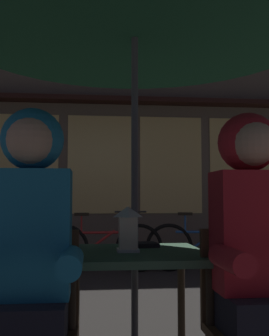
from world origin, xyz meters
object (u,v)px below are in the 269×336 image
bicycle_third (102,247)px  bicycle_fourth (206,246)px  patio_umbrella (135,4)px  person_right_hooded (256,237)px  book (139,245)px  person_left_hooded (28,239)px  chair_right (253,318)px  chair_left (29,325)px  lantern (128,228)px  cafe_table (135,271)px

bicycle_third → bicycle_fourth: (1.43, -0.05, 0.00)m
bicycle_third → patio_umbrella: bearing=-88.9°
person_right_hooded → book: 0.75m
person_left_hooded → bicycle_third: (0.41, 4.04, -0.50)m
patio_umbrella → bicycle_third: patio_umbrella is taller
chair_right → person_right_hooded: 0.36m
person_left_hooded → person_right_hooded: size_ratio=1.00×
person_left_hooded → chair_right: bearing=3.4°
chair_left → book: bearing=46.1°
chair_right → book: size_ratio=4.35×
bicycle_third → lantern: bearing=-89.5°
person_right_hooded → bicycle_fourth: bearing=77.5°
chair_right → person_left_hooded: (-0.96, -0.06, 0.36)m
book → bicycle_third: bearing=83.4°
cafe_table → book: 0.21m
chair_left → bicycle_third: chair_left is taller
patio_umbrella → bicycle_third: size_ratio=1.37×
person_left_hooded → bicycle_third: person_left_hooded is taller
chair_left → book: size_ratio=4.35×
lantern → bicycle_fourth: (1.40, 3.59, -0.51)m
chair_right → bicycle_fourth: (0.89, 3.93, -0.14)m
bicycle_fourth → person_left_hooded: bearing=-114.8°
chair_left → book: 0.80m
bicycle_third → book: 3.46m
patio_umbrella → book: (0.04, 0.18, -1.31)m
cafe_table → chair_right: 0.62m
cafe_table → bicycle_third: size_ratio=0.44×
patio_umbrella → person_right_hooded: 1.37m
cafe_table → lantern: size_ratio=3.20×
chair_left → person_right_hooded: 1.03m
bicycle_fourth → book: bicycle_fourth is taller
cafe_table → book: book is taller
person_left_hooded → person_right_hooded: bearing=0.0°
lantern → book: 0.24m
person_right_hooded → bicycle_third: size_ratio=0.83×
person_left_hooded → cafe_table: bearing=41.6°
patio_umbrella → bicycle_fourth: 4.18m
bicycle_third → bicycle_fourth: 1.44m
lantern → bicycle_third: size_ratio=0.14×
person_right_hooded → bicycle_fourth: size_ratio=0.84×
lantern → bicycle_fourth: bearing=68.6°
chair_left → bicycle_third: (0.41, 3.98, -0.14)m
patio_umbrella → chair_right: (0.48, -0.37, -1.57)m
chair_left → person_left_hooded: 0.36m
person_left_hooded → book: bearing=49.0°
lantern → bicycle_third: 3.67m
cafe_table → person_right_hooded: 0.67m
lantern → chair_right: (0.52, -0.34, -0.37)m
bicycle_fourth → book: size_ratio=8.34×
person_right_hooded → book: (-0.44, 0.60, -0.09)m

